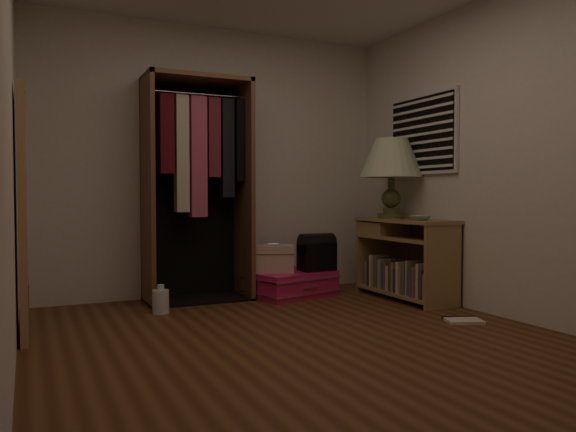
# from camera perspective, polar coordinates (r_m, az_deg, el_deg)

# --- Properties ---
(ground) EXTENTS (4.00, 4.00, 0.00)m
(ground) POSITION_cam_1_polar(r_m,az_deg,el_deg) (3.82, 2.01, -12.64)
(ground) COLOR #522D17
(ground) RESTS_ON ground
(room_walls) EXTENTS (3.52, 4.02, 2.60)m
(room_walls) POSITION_cam_1_polar(r_m,az_deg,el_deg) (3.80, 2.76, 10.08)
(room_walls) COLOR silver
(room_walls) RESTS_ON ground
(console_bookshelf) EXTENTS (0.42, 1.12, 0.75)m
(console_bookshelf) POSITION_cam_1_polar(r_m,az_deg,el_deg) (5.42, 11.53, -4.07)
(console_bookshelf) COLOR #9B784B
(console_bookshelf) RESTS_ON ground
(open_wardrobe) EXTENTS (0.99, 0.50, 2.05)m
(open_wardrobe) POSITION_cam_1_polar(r_m,az_deg,el_deg) (5.27, -9.00, 4.68)
(open_wardrobe) COLOR brown
(open_wardrobe) RESTS_ON ground
(floor_mirror) EXTENTS (0.06, 0.80, 1.70)m
(floor_mirror) POSITION_cam_1_polar(r_m,az_deg,el_deg) (4.29, -25.33, 0.27)
(floor_mirror) COLOR tan
(floor_mirror) RESTS_ON ground
(pink_suitcase) EXTENTS (0.91, 0.75, 0.24)m
(pink_suitcase) POSITION_cam_1_polar(r_m,az_deg,el_deg) (5.45, 0.29, -6.87)
(pink_suitcase) COLOR #D4195B
(pink_suitcase) RESTS_ON ground
(train_case) EXTENTS (0.45, 0.39, 0.27)m
(train_case) POSITION_cam_1_polar(r_m,az_deg,el_deg) (5.35, -1.46, -4.33)
(train_case) COLOR #BAA68E
(train_case) RESTS_ON pink_suitcase
(black_bag) EXTENTS (0.34, 0.22, 0.36)m
(black_bag) POSITION_cam_1_polar(r_m,az_deg,el_deg) (5.46, 2.94, -3.61)
(black_bag) COLOR black
(black_bag) RESTS_ON pink_suitcase
(table_lamp) EXTENTS (0.76, 0.76, 0.77)m
(table_lamp) POSITION_cam_1_polar(r_m,az_deg,el_deg) (5.56, 10.46, 5.61)
(table_lamp) COLOR #434B24
(table_lamp) RESTS_ON console_bookshelf
(brass_tray) EXTENTS (0.38, 0.38, 0.02)m
(brass_tray) POSITION_cam_1_polar(r_m,az_deg,el_deg) (5.29, 12.46, -0.26)
(brass_tray) COLOR olive
(brass_tray) RESTS_ON console_bookshelf
(ceramic_bowl) EXTENTS (0.19, 0.19, 0.04)m
(ceramic_bowl) POSITION_cam_1_polar(r_m,az_deg,el_deg) (5.12, 13.25, -0.19)
(ceramic_bowl) COLOR #A0BF9F
(ceramic_bowl) RESTS_ON console_bookshelf
(white_jug) EXTENTS (0.15, 0.15, 0.24)m
(white_jug) POSITION_cam_1_polar(r_m,az_deg,el_deg) (4.79, -12.81, -8.42)
(white_jug) COLOR silver
(white_jug) RESTS_ON ground
(floor_book) EXTENTS (0.32, 0.29, 0.02)m
(floor_book) POSITION_cam_1_polar(r_m,az_deg,el_deg) (4.60, 17.30, -10.05)
(floor_book) COLOR beige
(floor_book) RESTS_ON ground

